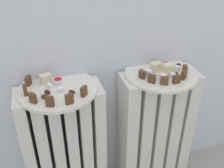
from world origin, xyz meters
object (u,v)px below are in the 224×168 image
Objects in this scene: plate_left at (58,89)px; plate_right at (161,74)px; jam_bowl_left at (58,81)px; jam_bowl_right at (166,65)px; fork at (158,79)px; radiator_right at (155,131)px; radiator_left at (66,150)px.

plate_left is 1.00× the size of plate_right.
jam_bowl_left is (0.01, 0.02, 0.02)m from plate_left.
fork is at bearing -134.27° from jam_bowl_right.
jam_bowl_right is 0.35× the size of fork.
jam_bowl_left reaches higher than radiator_right.
plate_right is at bearing 50.66° from fork.
fork is at bearing -6.53° from plate_left.
plate_right is (-0.00, 0.00, 0.32)m from radiator_right.
jam_bowl_right reaches higher than plate_right.
plate_left is 0.40m from fork.
plate_left is (-0.44, 0.00, 0.32)m from radiator_right.
fork reaches higher than plate_left.
plate_right is at bearing -0.00° from radiator_left.
plate_left is at bearing -103.18° from jam_bowl_left.
radiator_right is 0.35m from jam_bowl_right.
radiator_right is 2.04× the size of plate_left.
plate_left is 0.48m from jam_bowl_right.
jam_bowl_left reaches higher than plate_left.
radiator_right is at bearing -140.11° from jam_bowl_right.
jam_bowl_left is at bearing 176.68° from plate_right.
plate_left is 2.88× the size of fork.
jam_bowl_left reaches higher than fork.
radiator_left is 16.57× the size of jam_bowl_left.
radiator_left is 0.52m from fork.
jam_bowl_left is (-0.43, 0.02, 0.34)m from radiator_right.
plate_left is at bearing 180.00° from plate_right.
radiator_right is at bearing -0.00° from radiator_left.
jam_bowl_left is 1.00× the size of jam_bowl_right.
plate_right is at bearing -3.32° from jam_bowl_left.
plate_right is at bearing 180.00° from radiator_right.
plate_right is 0.43m from jam_bowl_left.
radiator_left is 5.88× the size of fork.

